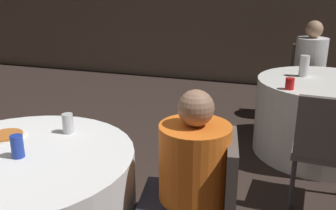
{
  "coord_description": "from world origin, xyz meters",
  "views": [
    {
      "loc": [
        1.31,
        -1.44,
        1.61
      ],
      "look_at": [
        0.59,
        0.79,
        0.82
      ],
      "focal_mm": 40.0,
      "sensor_mm": 36.0,
      "label": 1
    }
  ],
  "objects_px": {
    "chair_far_south": "(323,143)",
    "pizza_plate_near": "(6,135)",
    "soda_can_blue": "(17,146)",
    "bottle_far": "(304,66)",
    "soda_can_silver": "(68,123)",
    "table_far": "(322,117)",
    "chair_near_east": "(212,202)",
    "chair_far_north": "(307,75)",
    "person_white_shirt": "(310,72)",
    "person_orange_shirt": "(181,192)"
  },
  "relations": [
    {
      "from": "chair_far_south",
      "to": "pizza_plate_near",
      "type": "relative_size",
      "value": 4.03
    },
    {
      "from": "soda_can_blue",
      "to": "bottle_far",
      "type": "bearing_deg",
      "value": 57.73
    },
    {
      "from": "chair_far_south",
      "to": "bottle_far",
      "type": "height_order",
      "value": "bottle_far"
    },
    {
      "from": "soda_can_silver",
      "to": "table_far",
      "type": "bearing_deg",
      "value": 48.89
    },
    {
      "from": "chair_near_east",
      "to": "pizza_plate_near",
      "type": "bearing_deg",
      "value": 79.88
    },
    {
      "from": "chair_far_north",
      "to": "person_white_shirt",
      "type": "relative_size",
      "value": 0.75
    },
    {
      "from": "chair_far_north",
      "to": "soda_can_silver",
      "type": "distance_m",
      "value": 3.22
    },
    {
      "from": "chair_far_south",
      "to": "bottle_far",
      "type": "xyz_separation_m",
      "value": [
        -0.13,
        1.15,
        0.3
      ]
    },
    {
      "from": "table_far",
      "to": "pizza_plate_near",
      "type": "height_order",
      "value": "pizza_plate_near"
    },
    {
      "from": "chair_near_east",
      "to": "person_orange_shirt",
      "type": "xyz_separation_m",
      "value": [
        -0.16,
        -0.03,
        0.05
      ]
    },
    {
      "from": "person_white_shirt",
      "to": "soda_can_silver",
      "type": "distance_m",
      "value": 3.09
    },
    {
      "from": "chair_near_east",
      "to": "chair_far_north",
      "type": "relative_size",
      "value": 1.0
    },
    {
      "from": "table_far",
      "to": "chair_far_north",
      "type": "relative_size",
      "value": 1.42
    },
    {
      "from": "chair_near_east",
      "to": "person_orange_shirt",
      "type": "bearing_deg",
      "value": 90.0
    },
    {
      "from": "chair_far_south",
      "to": "soda_can_silver",
      "type": "bearing_deg",
      "value": -148.57
    },
    {
      "from": "chair_near_east",
      "to": "chair_far_south",
      "type": "bearing_deg",
      "value": -41.27
    },
    {
      "from": "soda_can_blue",
      "to": "chair_far_north",
      "type": "bearing_deg",
      "value": 64.46
    },
    {
      "from": "person_orange_shirt",
      "to": "soda_can_blue",
      "type": "distance_m",
      "value": 0.89
    },
    {
      "from": "soda_can_blue",
      "to": "person_orange_shirt",
      "type": "bearing_deg",
      "value": 11.23
    },
    {
      "from": "pizza_plate_near",
      "to": "table_far",
      "type": "bearing_deg",
      "value": 46.22
    },
    {
      "from": "pizza_plate_near",
      "to": "bottle_far",
      "type": "relative_size",
      "value": 1.07
    },
    {
      "from": "chair_near_east",
      "to": "bottle_far",
      "type": "bearing_deg",
      "value": -22.02
    },
    {
      "from": "person_orange_shirt",
      "to": "soda_can_blue",
      "type": "xyz_separation_m",
      "value": [
        -0.84,
        -0.17,
        0.21
      ]
    },
    {
      "from": "table_far",
      "to": "chair_far_south",
      "type": "distance_m",
      "value": 1.05
    },
    {
      "from": "soda_can_silver",
      "to": "bottle_far",
      "type": "relative_size",
      "value": 0.6
    },
    {
      "from": "pizza_plate_near",
      "to": "soda_can_silver",
      "type": "xyz_separation_m",
      "value": [
        0.32,
        0.17,
        0.05
      ]
    },
    {
      "from": "soda_can_blue",
      "to": "pizza_plate_near",
      "type": "bearing_deg",
      "value": 141.0
    },
    {
      "from": "chair_far_north",
      "to": "person_white_shirt",
      "type": "height_order",
      "value": "person_white_shirt"
    },
    {
      "from": "chair_near_east",
      "to": "person_orange_shirt",
      "type": "height_order",
      "value": "person_orange_shirt"
    },
    {
      "from": "chair_near_east",
      "to": "person_white_shirt",
      "type": "relative_size",
      "value": 0.75
    },
    {
      "from": "person_white_shirt",
      "to": "table_far",
      "type": "bearing_deg",
      "value": 90.0
    },
    {
      "from": "person_orange_shirt",
      "to": "person_white_shirt",
      "type": "distance_m",
      "value": 2.99
    },
    {
      "from": "soda_can_blue",
      "to": "chair_near_east",
      "type": "bearing_deg",
      "value": 11.01
    },
    {
      "from": "person_white_shirt",
      "to": "bottle_far",
      "type": "distance_m",
      "value": 0.8
    },
    {
      "from": "person_white_shirt",
      "to": "bottle_far",
      "type": "bearing_deg",
      "value": 75.62
    },
    {
      "from": "chair_far_south",
      "to": "soda_can_blue",
      "type": "relative_size",
      "value": 7.23
    },
    {
      "from": "soda_can_blue",
      "to": "bottle_far",
      "type": "xyz_separation_m",
      "value": [
        1.46,
        2.31,
        0.04
      ]
    },
    {
      "from": "chair_far_north",
      "to": "soda_can_silver",
      "type": "height_order",
      "value": "chair_far_north"
    },
    {
      "from": "chair_far_north",
      "to": "soda_can_silver",
      "type": "bearing_deg",
      "value": 56.0
    },
    {
      "from": "soda_can_blue",
      "to": "soda_can_silver",
      "type": "bearing_deg",
      "value": 79.38
    },
    {
      "from": "table_far",
      "to": "person_orange_shirt",
      "type": "height_order",
      "value": "person_orange_shirt"
    },
    {
      "from": "chair_far_north",
      "to": "pizza_plate_near",
      "type": "height_order",
      "value": "chair_far_north"
    },
    {
      "from": "table_far",
      "to": "chair_far_north",
      "type": "height_order",
      "value": "chair_far_north"
    },
    {
      "from": "soda_can_silver",
      "to": "soda_can_blue",
      "type": "relative_size",
      "value": 1.0
    },
    {
      "from": "pizza_plate_near",
      "to": "chair_near_east",
      "type": "bearing_deg",
      "value": -0.32
    },
    {
      "from": "person_white_shirt",
      "to": "soda_can_blue",
      "type": "bearing_deg",
      "value": 56.36
    },
    {
      "from": "person_white_shirt",
      "to": "soda_can_blue",
      "type": "relative_size",
      "value": 9.67
    },
    {
      "from": "chair_near_east",
      "to": "soda_can_silver",
      "type": "bearing_deg",
      "value": 69.52
    },
    {
      "from": "person_white_shirt",
      "to": "soda_can_blue",
      "type": "distance_m",
      "value": 3.45
    },
    {
      "from": "chair_far_north",
      "to": "chair_far_south",
      "type": "relative_size",
      "value": 1.0
    }
  ]
}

